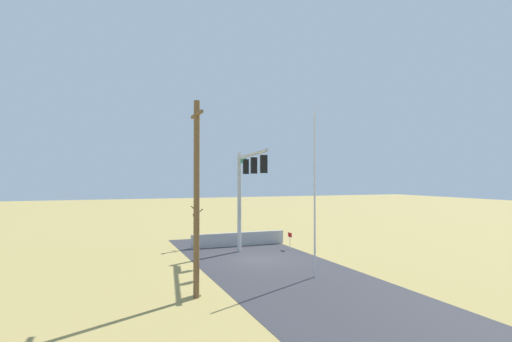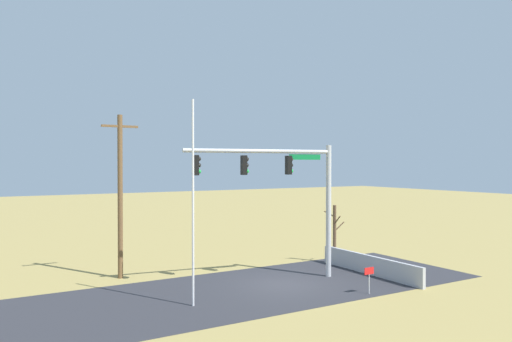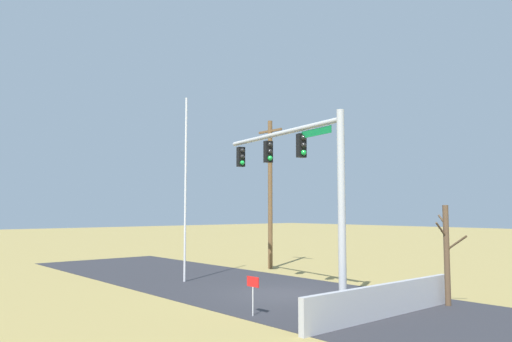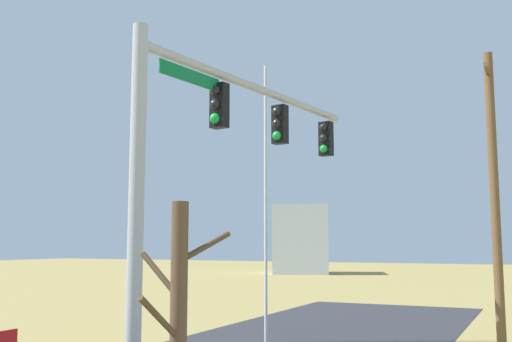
% 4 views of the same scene
% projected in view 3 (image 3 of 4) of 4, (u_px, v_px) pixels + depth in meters
% --- Properties ---
extents(ground_plane, '(160.00, 160.00, 0.00)m').
position_uv_depth(ground_plane, '(280.00, 294.00, 19.37)').
color(ground_plane, '#9E894C').
extents(road_surface, '(28.00, 8.00, 0.01)m').
position_uv_depth(road_surface, '(220.00, 282.00, 22.40)').
color(road_surface, '#2D2D33').
rests_on(road_surface, ground_plane).
extents(sidewalk_corner, '(6.00, 6.00, 0.01)m').
position_uv_depth(sidewalk_corner, '(366.00, 309.00, 16.44)').
color(sidewalk_corner, '#B7B5AD').
rests_on(sidewalk_corner, ground_plane).
extents(retaining_fence, '(0.20, 7.35, 1.02)m').
position_uv_depth(retaining_fence, '(384.00, 301.00, 15.09)').
color(retaining_fence, '#A8A8AD').
rests_on(retaining_fence, ground_plane).
extents(signal_mast, '(7.90, 1.43, 6.95)m').
position_uv_depth(signal_mast, '(301.00, 168.00, 19.61)').
color(signal_mast, '#B2B5BA').
rests_on(signal_mast, ground_plane).
extents(flagpole, '(0.10, 0.10, 8.66)m').
position_uv_depth(flagpole, '(185.00, 188.00, 22.98)').
color(flagpole, silver).
rests_on(flagpole, ground_plane).
extents(utility_pole, '(1.90, 0.26, 8.52)m').
position_uv_depth(utility_pole, '(270.00, 191.00, 28.22)').
color(utility_pole, brown).
rests_on(utility_pole, ground_plane).
extents(bare_tree, '(1.27, 1.02, 3.49)m').
position_uv_depth(bare_tree, '(447.00, 253.00, 17.08)').
color(bare_tree, brown).
rests_on(bare_tree, ground_plane).
extents(open_sign, '(0.56, 0.04, 1.22)m').
position_uv_depth(open_sign, '(253.00, 287.00, 15.35)').
color(open_sign, silver).
rests_on(open_sign, ground_plane).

